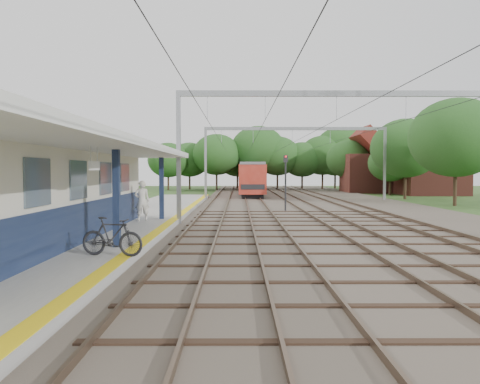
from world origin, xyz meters
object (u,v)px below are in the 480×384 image
object	(u,v)px
bicycle	(112,237)
signal_post	(286,178)
train	(249,177)
person	(142,201)

from	to	relation	value
bicycle	signal_post	world-z (taller)	signal_post
bicycle	train	distance (m)	49.06
bicycle	train	xyz separation A→B (m)	(5.10, 48.79, 1.11)
signal_post	train	bearing A→B (deg)	81.10
bicycle	train	bearing A→B (deg)	6.18
person	signal_post	distance (m)	12.04
person	bicycle	bearing A→B (deg)	81.26
person	train	distance (m)	39.71
train	signal_post	xyz separation A→B (m)	(1.85, -30.32, 0.34)
signal_post	bicycle	bearing A→B (deg)	-123.01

